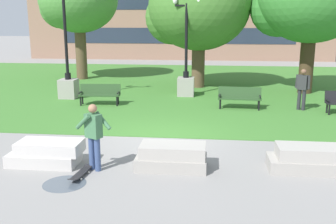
% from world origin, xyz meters
% --- Properties ---
extents(ground_plane, '(140.00, 140.00, 0.00)m').
position_xyz_m(ground_plane, '(0.00, 0.00, 0.00)').
color(ground_plane, gray).
extents(grass_lawn, '(40.00, 20.00, 0.02)m').
position_xyz_m(grass_lawn, '(0.00, 10.00, 0.01)').
color(grass_lawn, '#3D752D').
rests_on(grass_lawn, ground).
extents(concrete_block_center, '(1.91, 0.90, 0.64)m').
position_xyz_m(concrete_block_center, '(-2.64, -2.64, 0.31)').
color(concrete_block_center, '#BCB7B2').
rests_on(concrete_block_center, ground).
extents(concrete_block_left, '(1.80, 0.90, 0.64)m').
position_xyz_m(concrete_block_left, '(0.65, -2.57, 0.31)').
color(concrete_block_left, '#9E9991').
rests_on(concrete_block_left, ground).
extents(concrete_block_right, '(1.86, 0.90, 0.64)m').
position_xyz_m(concrete_block_right, '(4.05, -2.35, 0.31)').
color(concrete_block_right, '#9E9991').
rests_on(concrete_block_right, ground).
extents(person_skateboarder, '(0.93, 0.49, 1.71)m').
position_xyz_m(person_skateboarder, '(-1.28, -2.89, 0.97)').
color(person_skateboarder, '#384C7A').
rests_on(person_skateboarder, ground).
extents(skateboard, '(0.31, 1.04, 0.14)m').
position_xyz_m(skateboard, '(-1.50, -3.35, 0.09)').
color(skateboard, black).
rests_on(skateboard, ground).
extents(puddle, '(1.01, 1.01, 0.01)m').
position_xyz_m(puddle, '(-1.74, -3.82, 0.00)').
color(puddle, '#47515B').
rests_on(puddle, ground).
extents(park_bench_near_right, '(1.83, 0.64, 0.90)m').
position_xyz_m(park_bench_near_right, '(-3.24, 4.59, 0.54)').
color(park_bench_near_right, '#284723').
rests_on(park_bench_near_right, grass_lawn).
extents(park_bench_far_left, '(1.83, 0.63, 0.90)m').
position_xyz_m(park_bench_far_left, '(2.84, 4.49, 0.54)').
color(park_bench_far_left, '#284723').
rests_on(park_bench_far_left, grass_lawn).
extents(lamp_post_right, '(1.32, 0.80, 4.81)m').
position_xyz_m(lamp_post_right, '(0.40, 7.08, 1.00)').
color(lamp_post_right, gray).
rests_on(lamp_post_right, grass_lawn).
extents(lamp_post_center, '(1.32, 0.80, 5.09)m').
position_xyz_m(lamp_post_center, '(-5.14, 5.91, 1.05)').
color(lamp_post_center, gray).
rests_on(lamp_post_center, grass_lawn).
extents(tree_near_left, '(5.00, 4.76, 6.89)m').
position_xyz_m(tree_near_left, '(-6.51, 11.95, 4.80)').
color(tree_near_left, brown).
rests_on(tree_near_left, grass_lawn).
extents(tree_far_left, '(5.70, 5.43, 6.63)m').
position_xyz_m(tree_far_left, '(0.85, 9.69, 4.27)').
color(tree_far_left, brown).
rests_on(tree_far_left, grass_lawn).
extents(person_bystander_near_lawn, '(0.58, 0.43, 1.71)m').
position_xyz_m(person_bystander_near_lawn, '(5.38, 4.48, 0.98)').
color(person_bystander_near_lawn, '#28282D').
rests_on(person_bystander_near_lawn, grass_lawn).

